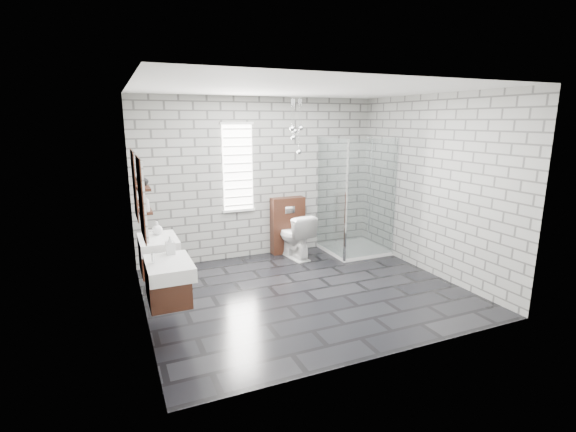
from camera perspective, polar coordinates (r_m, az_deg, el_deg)
floor at (r=5.90m, az=2.37°, el=-10.28°), size 4.20×3.60×0.02m
ceiling at (r=5.44m, az=2.65°, el=17.08°), size 4.20×3.60×0.02m
wall_back at (r=7.16m, az=-3.82°, el=5.17°), size 4.20×0.02×2.70m
wall_front at (r=3.99m, az=13.84°, el=-1.47°), size 4.20×0.02×2.70m
wall_left at (r=4.98m, az=-19.93°, el=0.96°), size 0.02×3.60×2.70m
wall_right at (r=6.69m, az=19.05°, el=3.94°), size 0.02×3.60×2.70m
vanity_left at (r=4.67m, az=-16.46°, el=-7.12°), size 0.47×0.70×1.57m
vanity_right at (r=5.62m, az=-17.74°, el=-3.80°), size 0.47×0.70×1.57m
shelf_lower at (r=4.94m, az=-18.94°, el=0.59°), size 0.14×0.30×0.03m
shelf_upper at (r=4.90m, az=-19.17°, el=3.57°), size 0.14×0.30×0.03m
window at (r=6.99m, az=-6.88°, el=6.57°), size 0.56×0.05×1.48m
cistern_panel at (r=7.39m, az=-0.05°, el=-1.27°), size 0.60×0.20×1.00m
flush_plate at (r=7.23m, az=0.28°, el=0.85°), size 0.18×0.01×0.12m
shower_enclosure at (r=7.42m, az=8.93°, el=-1.36°), size 1.00×1.00×2.03m
pendant_cluster at (r=6.86m, az=1.07°, el=11.04°), size 0.31×0.22×0.93m
toilet at (r=7.14m, az=0.96°, el=-2.73°), size 0.52×0.80×0.77m
soap_bottle_a at (r=4.86m, az=-15.82°, el=-3.82°), size 0.10×0.10×0.21m
soap_bottle_b at (r=5.74m, az=-17.46°, el=-1.58°), size 0.17×0.17×0.17m
soap_bottle_c at (r=4.83m, az=-18.82°, el=1.63°), size 0.09×0.09×0.19m
vase at (r=5.01m, az=-19.23°, el=4.65°), size 0.15×0.15×0.13m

